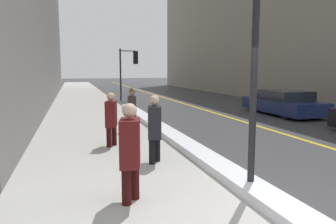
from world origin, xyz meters
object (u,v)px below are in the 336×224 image
(pedestrian_in_glasses, at_px, (130,148))
(pedestrian_in_fedora, at_px, (132,107))
(fire_hydrant, at_px, (151,116))
(pedestrian_trailing, at_px, (111,117))
(traffic_light_near, at_px, (130,63))
(pedestrian_nearside, at_px, (155,126))
(lamp_post, at_px, (255,38))
(parked_car_navy, at_px, (283,103))

(pedestrian_in_glasses, distance_m, pedestrian_in_fedora, 6.34)
(pedestrian_in_glasses, height_order, pedestrian_in_fedora, pedestrian_in_glasses)
(pedestrian_in_glasses, xyz_separation_m, fire_hydrant, (2.07, 7.27, -0.55))
(pedestrian_trailing, relative_size, pedestrian_in_fedora, 0.99)
(traffic_light_near, bearing_deg, pedestrian_trailing, -107.70)
(pedestrian_nearside, bearing_deg, pedestrian_in_fedora, -170.11)
(pedestrian_nearside, height_order, fire_hydrant, pedestrian_nearside)
(pedestrian_in_fedora, bearing_deg, pedestrian_trailing, -10.77)
(pedestrian_in_fedora, xyz_separation_m, fire_hydrant, (0.94, 1.03, -0.49))
(lamp_post, height_order, parked_car_navy, lamp_post)
(pedestrian_in_fedora, relative_size, parked_car_navy, 0.33)
(pedestrian_nearside, height_order, pedestrian_in_fedora, pedestrian_nearside)
(traffic_light_near, relative_size, pedestrian_in_fedora, 2.34)
(lamp_post, relative_size, pedestrian_in_glasses, 2.70)
(parked_car_navy, bearing_deg, fire_hydrant, 100.35)
(lamp_post, xyz_separation_m, pedestrian_trailing, (-1.95, 4.12, -1.81))
(lamp_post, xyz_separation_m, pedestrian_in_glasses, (-2.11, 0.12, -1.75))
(traffic_light_near, xyz_separation_m, parked_car_navy, (5.72, -9.49, -2.03))
(pedestrian_nearside, xyz_separation_m, fire_hydrant, (1.16, 5.19, -0.52))
(traffic_light_near, xyz_separation_m, pedestrian_in_glasses, (-3.07, -17.85, -1.69))
(pedestrian_in_fedora, distance_m, parked_car_navy, 7.95)
(fire_hydrant, bearing_deg, parked_car_navy, 9.21)
(lamp_post, relative_size, pedestrian_nearside, 2.80)
(traffic_light_near, bearing_deg, pedestrian_in_fedora, -105.27)
(parked_car_navy, bearing_deg, lamp_post, 142.88)
(traffic_light_near, relative_size, fire_hydrant, 5.12)
(traffic_light_near, xyz_separation_m, pedestrian_in_fedora, (-1.93, -11.62, -1.75))
(lamp_post, height_order, traffic_light_near, lamp_post)
(pedestrian_in_glasses, bearing_deg, parked_car_navy, 146.48)
(parked_car_navy, height_order, fire_hydrant, parked_car_navy)
(pedestrian_trailing, bearing_deg, pedestrian_nearside, 34.50)
(traffic_light_near, bearing_deg, pedestrian_in_glasses, -105.58)
(traffic_light_near, relative_size, pedestrian_trailing, 2.37)
(pedestrian_in_glasses, distance_m, pedestrian_nearside, 2.27)
(pedestrian_trailing, distance_m, fire_hydrant, 3.82)
(pedestrian_in_glasses, bearing_deg, pedestrian_trailing, -169.30)
(traffic_light_near, relative_size, pedestrian_nearside, 2.29)
(pedestrian_nearside, bearing_deg, lamp_post, 41.33)
(pedestrian_trailing, height_order, fire_hydrant, pedestrian_trailing)
(traffic_light_near, distance_m, pedestrian_in_fedora, 11.90)
(pedestrian_in_fedora, bearing_deg, pedestrian_in_glasses, 2.60)
(traffic_light_near, xyz_separation_m, pedestrian_nearside, (-2.15, -15.77, -1.72))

